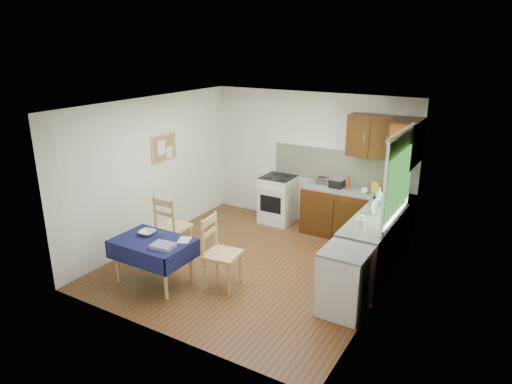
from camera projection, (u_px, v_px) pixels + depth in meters
The scene contains 33 objects.
floor at pixel (252, 264), 7.22m from camera, with size 4.20×4.20×0.00m, color #4A3013.
ceiling at pixel (252, 105), 6.43m from camera, with size 4.00×4.20×0.02m, color silver.
wall_back at pixel (310, 159), 8.54m from camera, with size 4.00×0.02×2.50m, color silver.
wall_front at pixel (156, 239), 5.11m from camera, with size 4.00×0.02×2.50m, color silver.
wall_left at pixel (152, 171), 7.79m from camera, with size 0.02×4.20×2.50m, color white.
wall_right at pixel (385, 214), 5.86m from camera, with size 0.02×4.20×2.50m, color silver.
base_cabinets at pixel (363, 229), 7.46m from camera, with size 1.90×2.30×0.86m.
worktop_back at pixel (357, 191), 7.91m from camera, with size 1.90×0.60×0.04m, color slate.
worktop_right at pixel (375, 220), 6.66m from camera, with size 0.60×1.70×0.04m, color slate.
worktop_corner at pixel (395, 198), 7.60m from camera, with size 0.60×0.60×0.04m, color slate.
splashback at pixel (342, 167), 8.23m from camera, with size 2.70×0.02×0.60m, color beige.
upper_cabinets at pixel (390, 139), 7.37m from camera, with size 1.20×0.85×0.70m.
stove at pixel (278, 199), 8.79m from camera, with size 0.60×0.61×0.92m.
window at pixel (400, 171), 6.32m from camera, with size 0.04×1.48×1.26m.
fridge at pixel (344, 282), 5.81m from camera, with size 0.58×0.60×0.89m.
corkboard at pixel (164, 148), 7.91m from camera, with size 0.04×0.62×0.47m.
dining_table at pixel (153, 247), 6.52m from camera, with size 1.11×0.75×0.67m.
chair_far at pixel (171, 225), 7.32m from camera, with size 0.47×0.47×1.05m.
chair_near at pixel (219, 250), 6.43m from camera, with size 0.52×0.52×1.05m.
toaster at pixel (324, 182), 8.09m from camera, with size 0.24×0.15×0.19m.
sandwich_press at pixel (335, 182), 8.06m from camera, with size 0.29×0.25×0.17m.
sauce_bottle at pixel (348, 184), 7.88m from camera, with size 0.05×0.05×0.23m, color red.
yellow_packet at pixel (376, 187), 7.81m from camera, with size 0.13×0.09×0.17m, color gold.
dish_rack at pixel (375, 210), 6.91m from camera, with size 0.37×0.28×0.18m.
kettle at pixel (361, 224), 6.17m from camera, with size 0.14×0.14×0.24m.
cup at pixel (364, 191), 7.73m from camera, with size 0.11×0.11×0.09m, color white.
soap_bottle_a at pixel (379, 198), 7.04m from camera, with size 0.12×0.13×0.32m, color silver.
soap_bottle_b at pixel (381, 202), 7.01m from camera, with size 0.09×0.10×0.21m, color blue.
soap_bottle_c at pixel (361, 219), 6.39m from camera, with size 0.15×0.15×0.19m, color #237B21.
plate_bowl at pixel (147, 233), 6.66m from camera, with size 0.24×0.24×0.06m, color beige.
book at pixel (179, 240), 6.47m from camera, with size 0.17×0.23×0.02m, color white.
spice_jar at pixel (161, 235), 6.57m from camera, with size 0.04×0.04×0.08m, color #228035.
tea_towel at pixel (163, 246), 6.24m from camera, with size 0.31×0.24×0.06m, color navy.
Camera 1 is at (3.35, -5.56, 3.36)m, focal length 32.00 mm.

